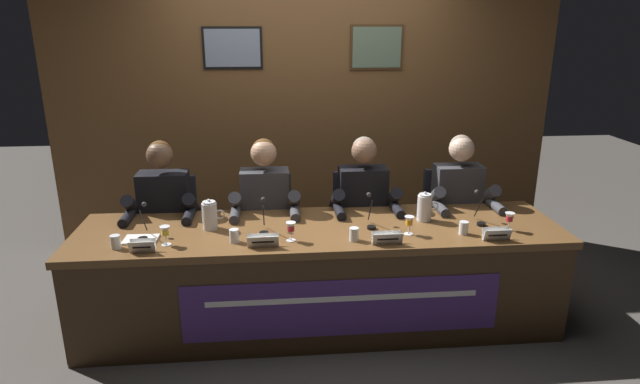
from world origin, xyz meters
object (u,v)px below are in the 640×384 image
at_px(nameplate_center_left, 263,241).
at_px(microphone_center_left, 264,222).
at_px(chair_far_left, 171,237).
at_px(water_pitcher_right_side, 425,207).
at_px(juice_glass_center_left, 291,228).
at_px(water_pitcher_left_side, 210,215).
at_px(chair_far_right, 449,228).
at_px(panelist_far_right, 460,204).
at_px(chair_center_left, 267,234).
at_px(panelist_center_left, 265,210).
at_px(juice_glass_far_right, 509,218).
at_px(nameplate_far_left, 142,246).
at_px(microphone_center_right, 371,216).
at_px(juice_glass_center_right, 409,222).
at_px(water_cup_center_left, 234,236).
at_px(microphone_far_left, 143,227).
at_px(microphone_far_right, 480,213).
at_px(document_stack_far_left, 141,239).
at_px(nameplate_center_right, 387,238).
at_px(conference_table, 322,264).
at_px(chair_center_right, 359,231).
at_px(panelist_far_left, 163,213).
at_px(water_cup_center_right, 354,235).
at_px(panelist_center_right, 364,207).
at_px(water_cup_far_right, 464,229).
at_px(water_cup_far_left, 116,243).
at_px(nameplate_far_right, 497,234).
at_px(juice_glass_far_left, 165,232).

distance_m(nameplate_center_left, microphone_center_left, 0.24).
distance_m(chair_far_left, water_pitcher_right_side, 1.95).
bearing_deg(juice_glass_center_left, water_pitcher_left_side, 154.23).
relative_size(chair_far_left, chair_far_right, 1.00).
relative_size(panelist_far_right, water_pitcher_right_side, 5.88).
relative_size(chair_far_left, water_pitcher_left_side, 4.32).
relative_size(panelist_far_right, water_pitcher_left_side, 5.88).
distance_m(chair_center_left, panelist_far_right, 1.52).
distance_m(panelist_center_left, juice_glass_far_right, 1.71).
bearing_deg(nameplate_far_left, microphone_center_right, 11.46).
bearing_deg(juice_glass_center_right, water_cup_center_left, -178.70).
height_order(microphone_far_left, juice_glass_center_right, microphone_far_left).
bearing_deg(microphone_far_left, microphone_far_right, 1.47).
bearing_deg(document_stack_far_left, water_cup_center_left, -7.82).
bearing_deg(juice_glass_far_right, nameplate_far_left, -176.55).
xyz_separation_m(microphone_far_left, panelist_center_left, (0.77, 0.48, -0.08)).
bearing_deg(chair_far_right, nameplate_center_right, -128.14).
relative_size(conference_table, water_pitcher_left_side, 15.53).
xyz_separation_m(chair_center_right, microphone_center_right, (-0.03, -0.61, 0.35)).
xyz_separation_m(chair_center_left, water_pitcher_right_side, (1.11, -0.53, 0.37)).
xyz_separation_m(chair_center_left, microphone_center_right, (0.71, -0.61, 0.35)).
relative_size(panelist_far_left, microphone_far_right, 5.71).
height_order(water_cup_center_left, water_cup_center_right, same).
bearing_deg(nameplate_center_right, conference_table, 151.51).
bearing_deg(panelist_center_right, microphone_far_right, -30.11).
relative_size(panelist_far_left, juice_glass_center_right, 9.96).
height_order(nameplate_far_left, water_cup_far_right, water_cup_far_right).
bearing_deg(water_cup_far_left, water_cup_center_left, 2.67).
bearing_deg(water_cup_far_left, juice_glass_center_right, 1.84).
bearing_deg(microphone_far_left, nameplate_center_left, -15.61).
relative_size(chair_center_right, chair_far_right, 1.00).
xyz_separation_m(water_cup_center_left, water_cup_center_right, (0.75, -0.04, 0.00)).
bearing_deg(chair_center_right, microphone_center_right, -92.78).
bearing_deg(chair_far_right, microphone_center_left, -156.29).
relative_size(nameplate_center_left, juice_glass_center_right, 1.56).
xyz_separation_m(microphone_far_right, water_pitcher_left_side, (-1.83, 0.07, 0.02)).
height_order(nameplate_center_right, panelist_far_right, panelist_far_right).
bearing_deg(water_pitcher_left_side, panelist_far_right, 10.85).
xyz_separation_m(juice_glass_center_right, water_pitcher_right_side, (0.17, 0.24, 0.01)).
relative_size(microphone_center_left, nameplate_center_right, 1.14).
bearing_deg(nameplate_center_right, water_cup_center_left, 172.85).
bearing_deg(juice_glass_center_right, water_cup_far_right, -4.26).
height_order(microphone_center_left, nameplate_far_right, microphone_center_left).
height_order(juice_glass_far_left, document_stack_far_left, juice_glass_far_left).
height_order(juice_glass_center_left, juice_glass_center_right, same).
bearing_deg(juice_glass_far_right, panelist_far_left, 166.49).
bearing_deg(panelist_far_right, water_pitcher_left_side, -169.15).
xyz_separation_m(nameplate_center_left, panelist_center_right, (0.75, 0.69, -0.04)).
bearing_deg(chair_center_left, juice_glass_center_right, -39.52).
relative_size(nameplate_far_left, water_pitcher_right_side, 0.73).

